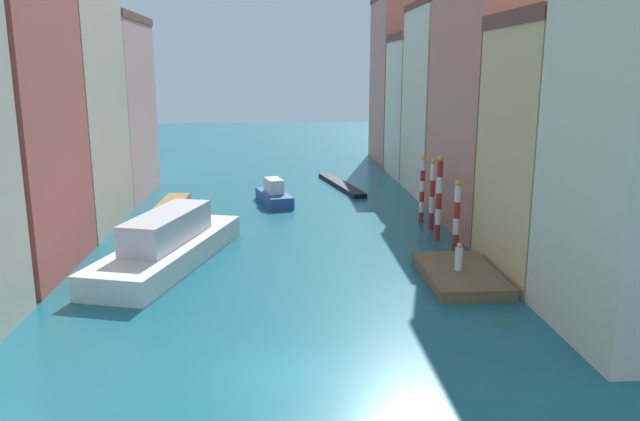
# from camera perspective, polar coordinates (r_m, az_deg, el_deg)

# --- Properties ---
(ground_plane) EXTENTS (154.00, 154.00, 0.00)m
(ground_plane) POSITION_cam_1_polar(r_m,az_deg,el_deg) (45.09, -3.59, -0.22)
(ground_plane) COLOR #196070
(building_left_2) EXTENTS (8.09, 9.67, 15.82)m
(building_left_2) POSITION_cam_1_polar(r_m,az_deg,el_deg) (43.47, -23.79, 8.81)
(building_left_2) COLOR #BCB299
(building_left_2) RESTS_ON ground
(building_left_3) EXTENTS (8.09, 10.68, 14.28)m
(building_left_3) POSITION_cam_1_polar(r_m,az_deg,el_deg) (53.13, -20.04, 8.83)
(building_left_3) COLOR tan
(building_left_3) RESTS_ON ground
(building_right_1) EXTENTS (8.09, 7.94, 12.84)m
(building_right_1) POSITION_cam_1_polar(r_m,az_deg,el_deg) (33.32, 22.76, 5.41)
(building_right_1) COLOR #DBB77A
(building_right_1) RESTS_ON ground
(building_right_2) EXTENTS (8.09, 11.75, 19.09)m
(building_right_2) POSITION_cam_1_polar(r_m,az_deg,el_deg) (42.15, 17.15, 11.46)
(building_right_2) COLOR #C6705B
(building_right_2) RESTS_ON ground
(building_right_3) EXTENTS (8.09, 9.32, 15.34)m
(building_right_3) POSITION_cam_1_polar(r_m,az_deg,el_deg) (52.54, 12.80, 9.82)
(building_right_3) COLOR beige
(building_right_3) RESTS_ON ground
(building_right_4) EXTENTS (8.09, 8.39, 13.37)m
(building_right_4) POSITION_cam_1_polar(r_m,az_deg,el_deg) (61.47, 10.32, 9.41)
(building_right_4) COLOR beige
(building_right_4) RESTS_ON ground
(building_right_5) EXTENTS (8.09, 11.03, 17.84)m
(building_right_5) POSITION_cam_1_polar(r_m,az_deg,el_deg) (71.20, 8.41, 11.72)
(building_right_5) COLOR #C6705B
(building_right_5) RESTS_ON ground
(waterfront_dock) EXTENTS (3.51, 6.26, 0.56)m
(waterfront_dock) POSITION_cam_1_polar(r_m,az_deg,el_deg) (31.57, 12.67, -5.75)
(waterfront_dock) COLOR brown
(waterfront_dock) RESTS_ON ground
(person_on_dock) EXTENTS (0.36, 0.36, 1.38)m
(person_on_dock) POSITION_cam_1_polar(r_m,az_deg,el_deg) (31.17, 12.57, -4.22)
(person_on_dock) COLOR white
(person_on_dock) RESTS_ON waterfront_dock
(mooring_pole_0) EXTENTS (0.38, 0.38, 4.11)m
(mooring_pole_0) POSITION_cam_1_polar(r_m,az_deg,el_deg) (36.15, 12.40, -0.35)
(mooring_pole_0) COLOR red
(mooring_pole_0) RESTS_ON ground
(mooring_pole_1) EXTENTS (0.36, 0.36, 5.17)m
(mooring_pole_1) POSITION_cam_1_polar(r_m,az_deg,el_deg) (38.01, 10.82, 1.19)
(mooring_pole_1) COLOR red
(mooring_pole_1) RESTS_ON ground
(mooring_pole_2) EXTENTS (0.33, 0.33, 4.56)m
(mooring_pole_2) POSITION_cam_1_polar(r_m,az_deg,el_deg) (40.69, 10.22, 1.53)
(mooring_pole_2) COLOR red
(mooring_pole_2) RESTS_ON ground
(mooring_pole_3) EXTENTS (0.34, 0.34, 4.58)m
(mooring_pole_3) POSITION_cam_1_polar(r_m,az_deg,el_deg) (42.31, 9.33, 2.01)
(mooring_pole_3) COLOR red
(mooring_pole_3) RESTS_ON ground
(vaporetto_white) EXTENTS (6.86, 13.08, 2.79)m
(vaporetto_white) POSITION_cam_1_polar(r_m,az_deg,el_deg) (34.14, -13.71, -3.06)
(vaporetto_white) COLOR white
(vaporetto_white) RESTS_ON ground
(gondola_black) EXTENTS (3.26, 10.82, 0.37)m
(gondola_black) POSITION_cam_1_polar(r_m,az_deg,el_deg) (55.01, 1.92, 2.38)
(gondola_black) COLOR black
(gondola_black) RESTS_ON ground
(motorboat_0) EXTENTS (1.95, 8.05, 0.80)m
(motorboat_0) POSITION_cam_1_polar(r_m,az_deg,el_deg) (45.59, -13.61, 0.11)
(motorboat_0) COLOR olive
(motorboat_0) RESTS_ON ground
(motorboat_1) EXTENTS (3.03, 5.41, 1.94)m
(motorboat_1) POSITION_cam_1_polar(r_m,az_deg,el_deg) (48.12, -4.23, 1.43)
(motorboat_1) COLOR #234C93
(motorboat_1) RESTS_ON ground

